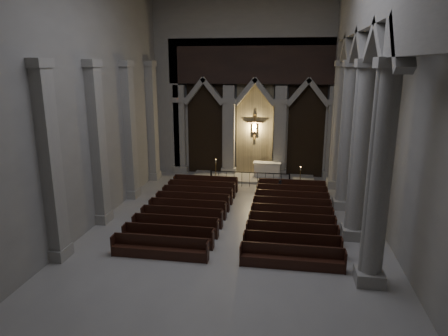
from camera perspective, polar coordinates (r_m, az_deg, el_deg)
name	(u,v)px	position (r m, az deg, el deg)	size (l,w,h in m)	color
room	(231,69)	(16.50, 1.06, 13.92)	(24.00, 24.10, 12.00)	#A09D97
sanctuary_wall	(255,82)	(27.99, 4.48, 12.13)	(14.00, 0.77, 12.00)	#9C9992
right_arcade	(368,64)	(17.94, 19.93, 13.85)	(1.00, 24.00, 12.00)	#9C9992
left_pilasters	(116,139)	(22.16, -15.24, 3.97)	(0.60, 13.00, 8.03)	#9C9992
sanctuary_step	(252,178)	(28.11, 4.06, -1.39)	(8.50, 2.60, 0.15)	#9C9992
altar	(267,169)	(28.24, 6.17, -0.16)	(1.94, 0.78, 0.99)	silver
altar_rail	(250,177)	(26.09, 3.69, -1.27)	(5.22, 0.09, 1.03)	black
candle_stand_left	(216,175)	(27.30, -1.18, -1.07)	(0.27, 0.27, 1.58)	olive
candle_stand_right	(300,182)	(26.37, 10.79, -1.99)	(0.24, 0.24, 1.43)	olive
pews	(239,214)	(20.72, 2.09, -6.63)	(9.51, 9.77, 0.92)	black
worshipper	(280,188)	(24.35, 8.01, -2.91)	(0.39, 0.26, 1.07)	black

